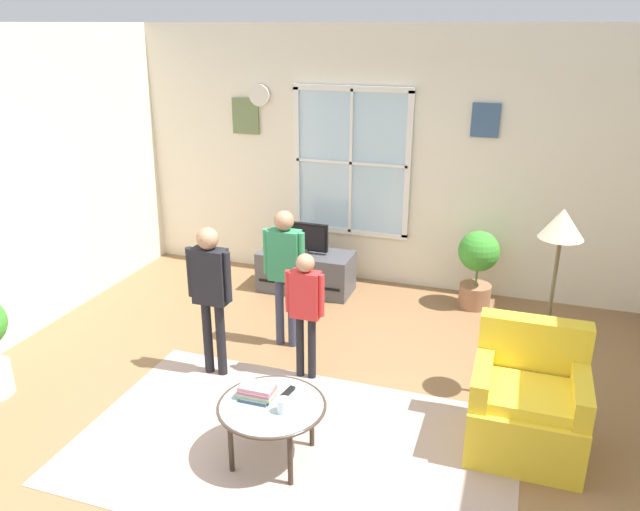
{
  "coord_description": "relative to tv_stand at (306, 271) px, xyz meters",
  "views": [
    {
      "loc": [
        1.47,
        -3.5,
        2.82
      ],
      "look_at": [
        0.06,
        0.69,
        1.16
      ],
      "focal_mm": 34.88,
      "sensor_mm": 36.0,
      "label": 1
    }
  ],
  "objects": [
    {
      "name": "armchair",
      "position": [
        2.39,
        -2.08,
        0.1
      ],
      "size": [
        0.76,
        0.74,
        0.87
      ],
      "color": "yellow",
      "rests_on": "ground_plane"
    },
    {
      "name": "television",
      "position": [
        0.0,
        -0.0,
        0.4
      ],
      "size": [
        0.5,
        0.08,
        0.34
      ],
      "color": "#4C4C4C",
      "rests_on": "tv_stand"
    },
    {
      "name": "area_rug",
      "position": [
        0.85,
        -2.62,
        -0.22
      ],
      "size": [
        3.07,
        1.88,
        0.01
      ],
      "primitive_type": "cube",
      "color": "tan",
      "rests_on": "ground_plane"
    },
    {
      "name": "cup",
      "position": [
        0.87,
        -2.84,
        0.25
      ],
      "size": [
        0.09,
        0.09,
        0.1
      ],
      "primitive_type": "cylinder",
      "color": "white",
      "rests_on": "coffee_table"
    },
    {
      "name": "remote_near_books",
      "position": [
        0.81,
        -2.62,
        0.22
      ],
      "size": [
        0.06,
        0.14,
        0.02
      ],
      "primitive_type": "cube",
      "rotation": [
        0.0,
        0.0,
        -0.17
      ],
      "color": "black",
      "rests_on": "coffee_table"
    },
    {
      "name": "ground_plane",
      "position": [
        0.72,
        -2.53,
        -0.23
      ],
      "size": [
        6.33,
        6.72,
        0.02
      ],
      "primitive_type": "cube",
      "color": "olive"
    },
    {
      "name": "person_green_shirt",
      "position": [
        0.25,
        -1.24,
        0.59
      ],
      "size": [
        0.39,
        0.18,
        1.3
      ],
      "color": "#333851",
      "rests_on": "ground_plane"
    },
    {
      "name": "book_stack",
      "position": [
        0.63,
        -2.73,
        0.25
      ],
      "size": [
        0.24,
        0.19,
        0.1
      ],
      "color": "#394C59",
      "rests_on": "coffee_table"
    },
    {
      "name": "person_black_shirt",
      "position": [
        -0.14,
        -1.9,
        0.6
      ],
      "size": [
        0.39,
        0.18,
        1.31
      ],
      "color": "black",
      "rests_on": "ground_plane"
    },
    {
      "name": "floor_lamp",
      "position": [
        2.48,
        -1.46,
        1.1
      ],
      "size": [
        0.32,
        0.32,
        1.58
      ],
      "color": "black",
      "rests_on": "ground_plane"
    },
    {
      "name": "back_wall",
      "position": [
        0.71,
        0.59,
        1.19
      ],
      "size": [
        5.73,
        0.17,
        2.83
      ],
      "color": "silver",
      "rests_on": "ground_plane"
    },
    {
      "name": "potted_plant_by_window",
      "position": [
        1.83,
        0.17,
        0.26
      ],
      "size": [
        0.42,
        0.42,
        0.83
      ],
      "color": "#9E6B4C",
      "rests_on": "ground_plane"
    },
    {
      "name": "tv_stand",
      "position": [
        0.0,
        0.0,
        0.0
      ],
      "size": [
        1.03,
        0.48,
        0.45
      ],
      "color": "#4C4C51",
      "rests_on": "ground_plane"
    },
    {
      "name": "coffee_table",
      "position": [
        0.76,
        -2.78,
        0.18
      ],
      "size": [
        0.74,
        0.74,
        0.43
      ],
      "color": "#99B2B7",
      "rests_on": "ground_plane"
    },
    {
      "name": "person_red_shirt",
      "position": [
        0.62,
        -1.72,
        0.47
      ],
      "size": [
        0.33,
        0.15,
        1.11
      ],
      "color": "black",
      "rests_on": "ground_plane"
    }
  ]
}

